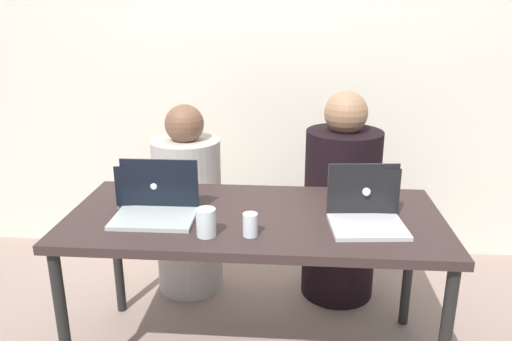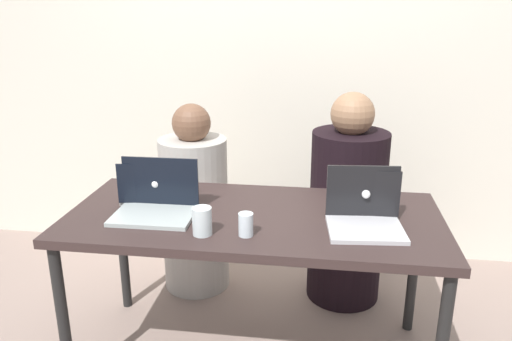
# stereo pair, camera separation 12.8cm
# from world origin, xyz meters

# --- Properties ---
(back_wall) EXTENTS (4.50, 0.10, 2.56)m
(back_wall) POSITION_xyz_m (0.00, 1.22, 1.28)
(back_wall) COLOR silver
(back_wall) RESTS_ON ground
(desk) EXTENTS (1.66, 0.76, 0.75)m
(desk) POSITION_xyz_m (0.00, 0.00, 0.68)
(desk) COLOR #332624
(desk) RESTS_ON ground
(person_on_left) EXTENTS (0.46, 0.46, 1.12)m
(person_on_left) POSITION_xyz_m (-0.44, 0.62, 0.50)
(person_on_left) COLOR #B2ADA5
(person_on_left) RESTS_ON ground
(person_on_right) EXTENTS (0.43, 0.43, 1.21)m
(person_on_right) POSITION_xyz_m (0.44, 0.62, 0.54)
(person_on_right) COLOR black
(person_on_right) RESTS_ON ground
(laptop_front_left) EXTENTS (0.35, 0.28, 0.24)m
(laptop_front_left) POSITION_xyz_m (-0.43, -0.06, 0.80)
(laptop_front_left) COLOR #ADB9B7
(laptop_front_left) RESTS_ON desk
(laptop_back_right) EXTENTS (0.29, 0.26, 0.22)m
(laptop_back_right) POSITION_xyz_m (0.48, 0.09, 0.80)
(laptop_back_right) COLOR #343C3D
(laptop_back_right) RESTS_ON desk
(laptop_back_left) EXTENTS (0.38, 0.27, 0.20)m
(laptop_back_left) POSITION_xyz_m (-0.47, 0.10, 0.80)
(laptop_back_left) COLOR #AFB9B7
(laptop_back_left) RESTS_ON desk
(laptop_front_right) EXTENTS (0.33, 0.30, 0.24)m
(laptop_front_right) POSITION_xyz_m (0.48, -0.07, 0.80)
(laptop_front_right) COLOR silver
(laptop_front_right) RESTS_ON desk
(water_glass_center) EXTENTS (0.06, 0.06, 0.10)m
(water_glass_center) POSITION_xyz_m (-0.00, -0.22, 0.79)
(water_glass_center) COLOR silver
(water_glass_center) RESTS_ON desk
(water_glass_left) EXTENTS (0.08, 0.08, 0.12)m
(water_glass_left) POSITION_xyz_m (-0.18, -0.23, 0.80)
(water_glass_left) COLOR silver
(water_glass_left) RESTS_ON desk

